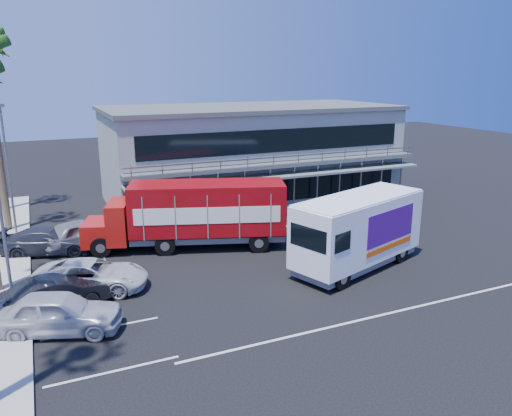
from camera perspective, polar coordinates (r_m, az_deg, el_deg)
name	(u,v)px	position (r m, az deg, el deg)	size (l,w,h in m)	color
ground	(312,266)	(26.52, 6.39, -6.56)	(120.00, 120.00, 0.00)	black
building	(251,153)	(39.81, -0.60, 6.36)	(22.40, 12.00, 7.30)	gray
light_pole_near	(0,207)	(22.82, -27.22, 0.08)	(0.50, 0.25, 8.09)	gray
light_pole_far	(8,166)	(32.62, -26.51, 4.28)	(0.50, 0.25, 8.09)	gray
red_truck	(194,213)	(28.62, -7.08, -0.52)	(11.50, 6.08, 3.79)	#AF130E
white_van	(358,230)	(26.01, 11.57, -2.52)	(8.19, 5.03, 3.79)	white
parked_car_a	(58,313)	(21.15, -21.67, -11.06)	(1.94, 4.83, 1.65)	#B9BBC1
parked_car_b	(56,294)	(23.14, -21.93, -9.06)	(1.53, 4.38, 1.44)	black
parked_car_c	(91,275)	(24.52, -18.32, -7.33)	(2.39, 5.18, 1.44)	silver
parked_car_d	(48,241)	(30.15, -22.63, -3.51)	(2.02, 4.97, 1.44)	#292C37
parked_car_e	(82,233)	(30.60, -19.24, -2.69)	(1.96, 4.88, 1.66)	gray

